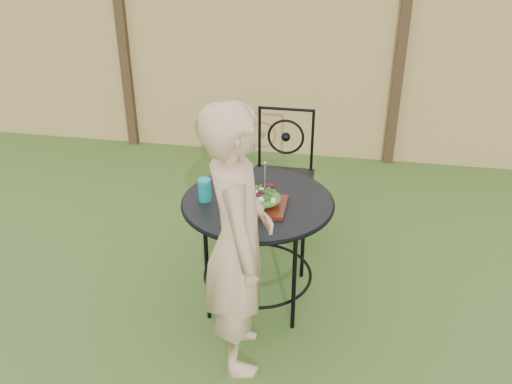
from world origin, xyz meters
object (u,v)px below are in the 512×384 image
at_px(patio_chair, 282,172).
at_px(salad_plate, 263,206).
at_px(diner, 238,242).
at_px(patio_table, 258,220).

relative_size(patio_chair, salad_plate, 3.52).
relative_size(diner, salad_plate, 5.69).
bearing_deg(patio_chair, patio_table, -92.67).
xyz_separation_m(patio_chair, salad_plate, (0.01, -0.92, 0.23)).
xyz_separation_m(diner, salad_plate, (0.06, 0.45, -0.03)).
bearing_deg(salad_plate, patio_chair, 90.34).
distance_m(patio_chair, salad_plate, 0.95).
xyz_separation_m(patio_table, diner, (-0.01, -0.53, 0.18)).
relative_size(patio_table, diner, 0.60).
xyz_separation_m(patio_chair, diner, (-0.05, -1.37, 0.26)).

